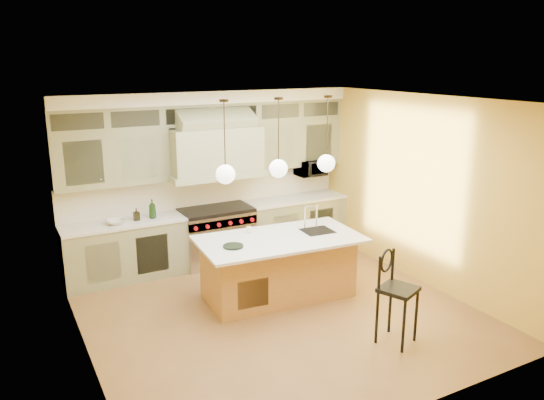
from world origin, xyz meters
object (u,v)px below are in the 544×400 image
kitchen_island (278,266)px  counter_stool (396,291)px  microwave (311,168)px  range (217,235)px

kitchen_island → counter_stool: kitchen_island is taller
microwave → counter_stool: bearing=-106.4°
range → counter_stool: 3.63m
range → kitchen_island: (0.27, -1.70, -0.01)m
range → microwave: size_ratio=2.21×
range → counter_stool: size_ratio=1.02×
range → microwave: bearing=3.1°
kitchen_island → counter_stool: 1.93m
counter_stool → microwave: 3.85m
counter_stool → range: bearing=81.3°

